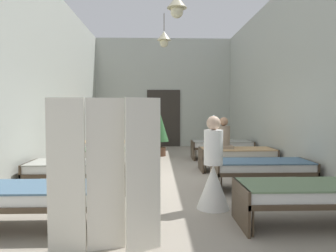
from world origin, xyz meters
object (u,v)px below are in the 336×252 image
object	(u,v)px
bed_left_row_1	(78,168)
potted_plant	(160,130)
bed_left_row_3	(109,146)
bed_right_row_3	(222,145)
privacy_screen	(105,175)
bed_right_row_2	(237,154)
bed_left_row_0	(41,196)
patient_seated_primary	(224,137)
bed_right_row_1	(262,167)
nurse_near_aisle	(213,175)
bed_right_row_0	(309,193)
bed_left_row_2	(97,154)

from	to	relation	value
bed_left_row_1	potted_plant	world-z (taller)	potted_plant
bed_left_row_1	bed_left_row_3	xyz separation A→B (m)	(0.00, 3.80, 0.00)
potted_plant	bed_right_row_3	bearing A→B (deg)	-19.45
bed_right_row_3	privacy_screen	distance (m)	6.91
bed_left_row_1	bed_right_row_2	size ratio (longest dim) A/B	1.00
bed_left_row_0	patient_seated_primary	size ratio (longest dim) A/B	2.37
bed_right_row_1	nurse_near_aisle	xyz separation A→B (m)	(-1.16, -1.13, 0.09)
bed_right_row_2	bed_right_row_3	distance (m)	1.90
bed_left_row_3	bed_left_row_1	bearing A→B (deg)	-90.00
bed_right_row_1	potted_plant	bearing A→B (deg)	113.52
bed_right_row_2	bed_right_row_3	size ratio (longest dim) A/B	1.00
bed_right_row_2	patient_seated_primary	distance (m)	0.55
bed_left_row_0	bed_right_row_1	distance (m)	4.04
bed_left_row_3	potted_plant	bearing A→B (deg)	23.14
bed_left_row_1	potted_plant	bearing A→B (deg)	70.22
bed_left_row_0	potted_plant	world-z (taller)	potted_plant
bed_left_row_3	nurse_near_aisle	distance (m)	5.49
bed_left_row_3	potted_plant	world-z (taller)	potted_plant
bed_right_row_0	bed_right_row_1	size ratio (longest dim) A/B	1.00
bed_left_row_1	potted_plant	size ratio (longest dim) A/B	1.31
bed_right_row_1	bed_left_row_2	bearing A→B (deg)	151.97
bed_right_row_2	potted_plant	distance (m)	3.27
bed_left_row_1	bed_right_row_0	bearing A→B (deg)	-28.03
bed_left_row_2	privacy_screen	size ratio (longest dim) A/B	1.12
bed_right_row_0	bed_left_row_1	xyz separation A→B (m)	(-3.57, 1.90, 0.00)
bed_left_row_2	patient_seated_primary	world-z (taller)	patient_seated_primary
patient_seated_primary	potted_plant	distance (m)	3.04
bed_right_row_3	patient_seated_primary	xyz separation A→B (m)	(-0.35, -1.90, 0.43)
bed_right_row_2	bed_left_row_3	bearing A→B (deg)	151.97
bed_left_row_0	nurse_near_aisle	bearing A→B (deg)	17.77
bed_left_row_2	privacy_screen	bearing A→B (deg)	-78.02
bed_right_row_0	potted_plant	xyz separation A→B (m)	(-1.95, 6.39, 0.44)
bed_right_row_0	bed_left_row_1	size ratio (longest dim) A/B	1.00
bed_left_row_0	potted_plant	size ratio (longest dim) A/B	1.31
bed_right_row_0	nurse_near_aisle	bearing A→B (deg)	146.42
bed_left_row_2	nurse_near_aisle	distance (m)	3.87
bed_left_row_3	privacy_screen	xyz separation A→B (m)	(0.95, -6.38, 0.41)
patient_seated_primary	potted_plant	world-z (taller)	potted_plant
bed_left_row_2	privacy_screen	xyz separation A→B (m)	(0.95, -4.48, 0.41)
bed_left_row_2	potted_plant	world-z (taller)	potted_plant
bed_right_row_1	bed_left_row_3	world-z (taller)	same
bed_right_row_0	patient_seated_primary	distance (m)	3.84
bed_right_row_0	bed_left_row_1	distance (m)	4.04
nurse_near_aisle	bed_right_row_1	bearing A→B (deg)	-51.76
bed_right_row_0	bed_left_row_1	world-z (taller)	same
bed_left_row_1	potted_plant	xyz separation A→B (m)	(1.61, 4.49, 0.44)
bed_left_row_1	bed_left_row_2	xyz separation A→B (m)	(0.00, 1.90, 0.00)
bed_right_row_1	nurse_near_aisle	distance (m)	1.62
bed_left_row_0	bed_left_row_3	size ratio (longest dim) A/B	1.00
bed_left_row_1	patient_seated_primary	distance (m)	3.76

